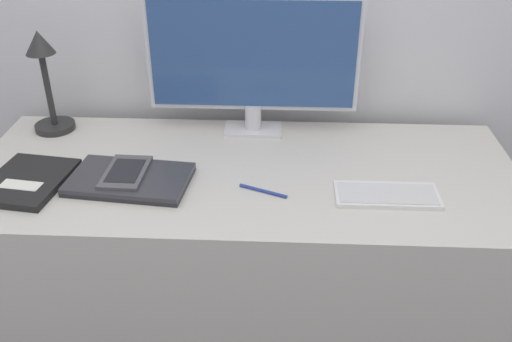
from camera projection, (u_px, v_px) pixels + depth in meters
desk at (245, 267)px, 1.83m from camera, size 1.59×0.67×0.72m
monitor at (253, 60)px, 1.75m from camera, size 0.66×0.11×0.44m
keyboard at (387, 195)px, 1.52m from camera, size 0.28×0.12×0.01m
laptop at (130, 180)px, 1.58m from camera, size 0.35×0.23×0.02m
ereader at (126, 172)px, 1.58m from camera, size 0.12×0.19×0.01m
desk_lamp at (45, 75)px, 1.79m from camera, size 0.13×0.13×0.33m
notebook at (27, 181)px, 1.58m from camera, size 0.24×0.28×0.02m
pen at (263, 191)px, 1.54m from camera, size 0.13×0.06×0.01m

